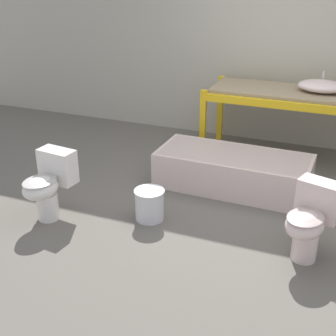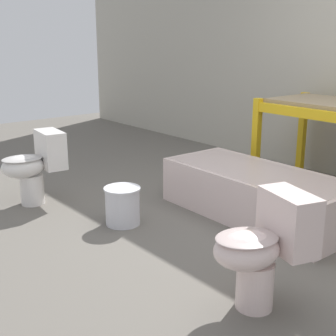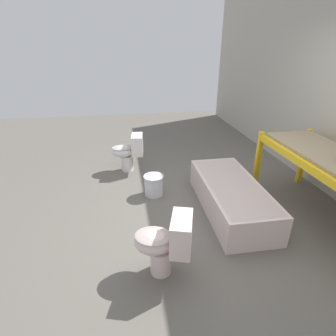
{
  "view_description": "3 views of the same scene",
  "coord_description": "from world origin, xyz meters",
  "px_view_note": "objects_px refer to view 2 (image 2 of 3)",
  "views": [
    {
      "loc": [
        0.94,
        -4.47,
        2.39
      ],
      "look_at": [
        -0.6,
        -0.66,
        0.54
      ],
      "focal_mm": 50.0,
      "sensor_mm": 36.0,
      "label": 1
    },
    {
      "loc": [
        2.28,
        -2.79,
        1.5
      ],
      "look_at": [
        -0.38,
        -0.6,
        0.53
      ],
      "focal_mm": 50.0,
      "sensor_mm": 36.0,
      "label": 2
    },
    {
      "loc": [
        2.71,
        -1.17,
        2.09
      ],
      "look_at": [
        -0.59,
        -0.59,
        0.51
      ],
      "focal_mm": 28.0,
      "sensor_mm": 36.0,
      "label": 3
    }
  ],
  "objects_px": {
    "toilet_near": "(264,246)",
    "toilet_far": "(35,164)",
    "bathtub_main": "(257,190)",
    "bucket_white": "(123,205)"
  },
  "relations": [
    {
      "from": "toilet_near",
      "to": "toilet_far",
      "type": "distance_m",
      "value": 2.47
    },
    {
      "from": "bathtub_main",
      "to": "bucket_white",
      "type": "height_order",
      "value": "bathtub_main"
    },
    {
      "from": "toilet_near",
      "to": "bucket_white",
      "type": "height_order",
      "value": "toilet_near"
    },
    {
      "from": "bathtub_main",
      "to": "toilet_near",
      "type": "bearing_deg",
      "value": -47.6
    },
    {
      "from": "bucket_white",
      "to": "toilet_far",
      "type": "bearing_deg",
      "value": -160.87
    },
    {
      "from": "bathtub_main",
      "to": "toilet_near",
      "type": "xyz_separation_m",
      "value": [
        0.94,
        -1.07,
        0.14
      ]
    },
    {
      "from": "bucket_white",
      "to": "bathtub_main",
      "type": "bearing_deg",
      "value": 59.48
    },
    {
      "from": "toilet_far",
      "to": "bucket_white",
      "type": "distance_m",
      "value": 1.01
    },
    {
      "from": "bathtub_main",
      "to": "toilet_near",
      "type": "relative_size",
      "value": 2.55
    },
    {
      "from": "bathtub_main",
      "to": "bucket_white",
      "type": "bearing_deg",
      "value": -119.43
    }
  ]
}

